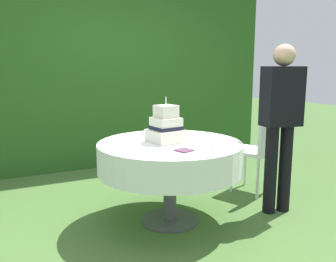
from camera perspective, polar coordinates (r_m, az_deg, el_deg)
The scene contains 11 objects.
ground_plane at distance 3.35m, azimuth 0.31°, elevation -14.27°, with size 20.00×20.00×0.00m, color #476B33.
foliage_hedge at distance 5.26m, azimuth -11.33°, elevation 11.07°, with size 5.10×0.69×2.97m, color #28561E.
cake_table at distance 3.15m, azimuth 0.32°, elevation -4.15°, with size 1.28×1.28×0.74m.
wedding_cake at distance 3.12m, azimuth -0.30°, elevation 0.57°, with size 0.32×0.33×0.40m.
serving_plate_near at distance 3.44m, azimuth 1.58°, elevation -0.60°, with size 0.13×0.13×0.01m, color white.
serving_plate_far at distance 3.21m, azimuth 5.75°, elevation -1.42°, with size 0.14×0.14×0.01m, color white.
serving_plate_left at distance 2.81m, azimuth 8.34°, elevation -3.15°, with size 0.14×0.14×0.01m, color white.
serving_plate_right at distance 2.75m, azimuth -2.01°, elevation -3.36°, with size 0.13×0.13×0.01m, color white.
napkin_stack at distance 2.80m, azimuth 2.62°, elevation -3.14°, with size 0.12×0.12×0.01m, color #603856.
garden_chair at distance 3.99m, azimuth 14.49°, elevation -2.38°, with size 0.53×0.53×0.89m.
standing_person at distance 3.47m, azimuth 17.77°, elevation 2.11°, with size 0.39×0.26×1.60m.
Camera 1 is at (-1.35, -2.73, 1.39)m, focal length 37.72 mm.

